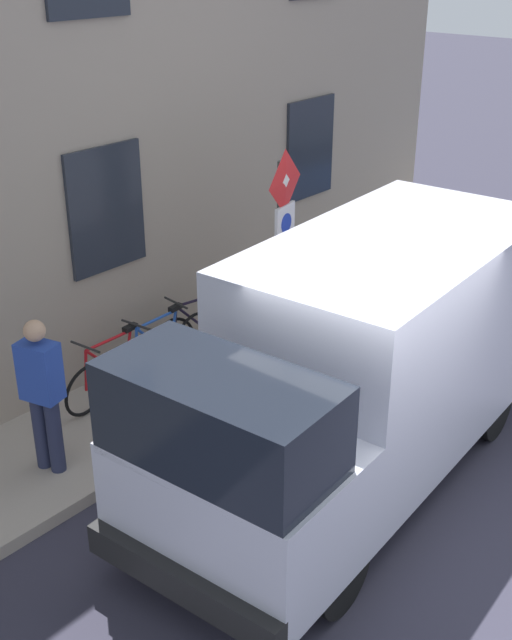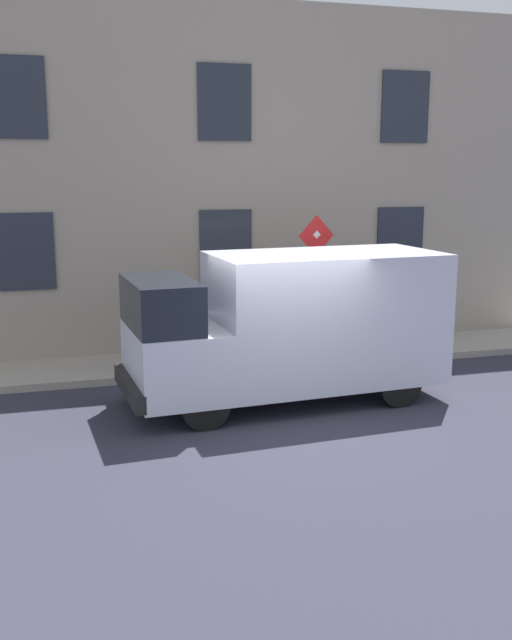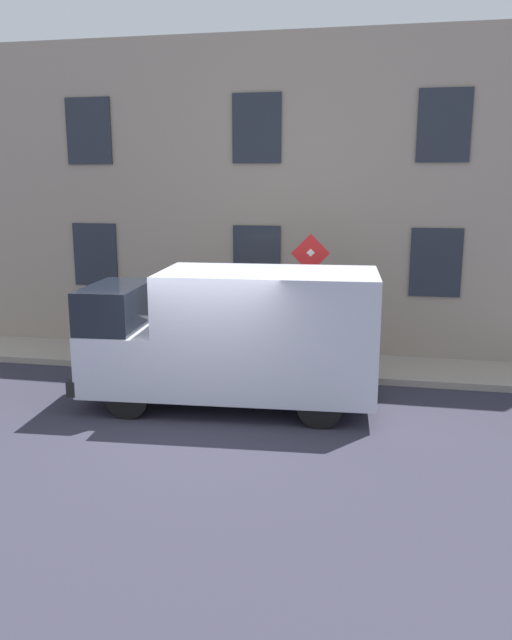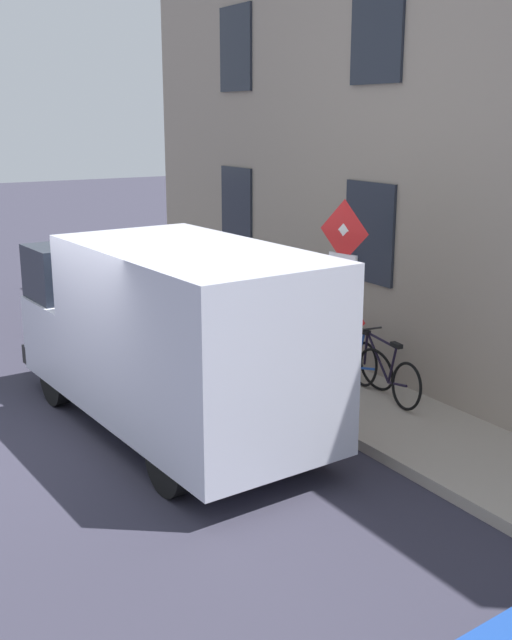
{
  "view_description": "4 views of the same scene",
  "coord_description": "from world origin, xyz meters",
  "views": [
    {
      "loc": [
        -3.02,
        5.83,
        5.23
      ],
      "look_at": [
        2.43,
        -0.52,
        1.25
      ],
      "focal_mm": 45.41,
      "sensor_mm": 36.0,
      "label": 1
    },
    {
      "loc": [
        -10.45,
        3.54,
        3.85
      ],
      "look_at": [
        2.0,
        0.01,
        1.19
      ],
      "focal_mm": 40.98,
      "sensor_mm": 36.0,
      "label": 2
    },
    {
      "loc": [
        -9.97,
        -2.82,
        4.05
      ],
      "look_at": [
        1.9,
        -0.46,
        1.39
      ],
      "focal_mm": 35.63,
      "sensor_mm": 36.0,
      "label": 3
    },
    {
      "loc": [
        -3.1,
        -8.95,
        4.0
      ],
      "look_at": [
        2.13,
        -0.34,
        1.33
      ],
      "focal_mm": 43.41,
      "sensor_mm": 36.0,
      "label": 4
    }
  ],
  "objects": [
    {
      "name": "delivery_van",
      "position": [
        0.86,
        -0.29,
        1.33
      ],
      "size": [
        2.34,
        5.45,
        2.5
      ],
      "rotation": [
        0.0,
        0.0,
        1.64
      ],
      "color": "silver",
      "rests_on": "ground_plane"
    },
    {
      "name": "bicycle_black",
      "position": [
        3.8,
        -1.08,
        0.51
      ],
      "size": [
        0.46,
        1.71,
        0.89
      ],
      "rotation": [
        0.0,
        0.0,
        1.45
      ],
      "color": "black",
      "rests_on": "sidewalk_slab"
    },
    {
      "name": "pedestrian",
      "position": [
        3.22,
        1.88,
        1.07
      ],
      "size": [
        0.45,
        0.35,
        1.72
      ],
      "rotation": [
        0.0,
        0.0,
        1.83
      ],
      "color": "#262B47",
      "rests_on": "sidewalk_slab"
    },
    {
      "name": "sign_post_stacked",
      "position": [
        2.75,
        -1.41,
        1.87
      ],
      "size": [
        0.19,
        0.55,
        2.75
      ],
      "color": "#474C47",
      "rests_on": "sidewalk_slab"
    },
    {
      "name": "bicycle_blue",
      "position": [
        3.8,
        -0.32,
        0.51
      ],
      "size": [
        0.46,
        1.72,
        0.89
      ],
      "rotation": [
        0.0,
        0.0,
        1.67
      ],
      "color": "black",
      "rests_on": "sidewalk_slab"
    },
    {
      "name": "sidewalk_slab",
      "position": [
        3.45,
        0.0,
        0.07
      ],
      "size": [
        1.79,
        16.5,
        0.14
      ],
      "primitive_type": "cube",
      "color": "#A69A8B",
      "rests_on": "ground_plane"
    },
    {
      "name": "ground_plane",
      "position": [
        0.0,
        0.0,
        0.0
      ],
      "size": [
        80.0,
        80.0,
        0.0
      ],
      "primitive_type": "plane",
      "color": "#2F2E3C"
    },
    {
      "name": "bicycle_red",
      "position": [
        3.8,
        0.45,
        0.51
      ],
      "size": [
        0.46,
        1.71,
        0.89
      ],
      "rotation": [
        0.0,
        0.0,
        1.66
      ],
      "color": "black",
      "rests_on": "sidewalk_slab"
    },
    {
      "name": "building_facade",
      "position": [
        4.69,
        0.0,
        3.6
      ],
      "size": [
        0.75,
        14.5,
        7.19
      ],
      "color": "gray",
      "rests_on": "ground_plane"
    }
  ]
}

